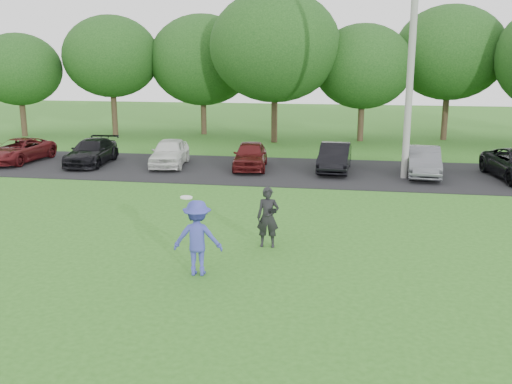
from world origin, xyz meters
TOP-DOWN VIEW (x-y plane):
  - ground at (0.00, 0.00)m, footprint 100.00×100.00m
  - parking_lot at (0.00, 13.00)m, footprint 32.00×6.50m
  - utility_pole at (4.72, 12.32)m, footprint 0.28×0.28m
  - frisbee_player at (-0.86, 0.56)m, footprint 1.19×0.75m
  - camera_bystander at (0.44, 2.77)m, footprint 0.60×0.43m
  - parked_cars at (-0.46, 13.03)m, footprint 28.02×4.77m
  - tree_row at (1.51, 22.76)m, footprint 42.39×9.85m

SIDE VIEW (x-z plane):
  - ground at x=0.00m, z-range 0.00..0.00m
  - parking_lot at x=0.00m, z-range 0.00..0.03m
  - parked_cars at x=-0.46m, z-range 0.00..1.24m
  - camera_bystander at x=0.44m, z-range 0.00..1.61m
  - frisbee_player at x=-0.86m, z-range -0.07..1.83m
  - tree_row at x=1.51m, z-range 0.59..9.23m
  - utility_pole at x=4.72m, z-range 0.00..9.96m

